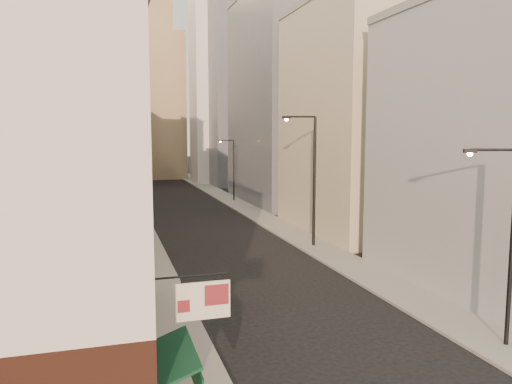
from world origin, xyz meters
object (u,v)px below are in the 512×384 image
object	(u,v)px
clock_tower	(146,89)
traffic_light_left	(129,184)
white_tower	(215,78)
streetlamp_far	(232,166)
streetlamp_mid	(311,173)
streetlamp_near	(507,236)

from	to	relation	value
clock_tower	traffic_light_left	bearing A→B (deg)	-96.80
white_tower	streetlamp_far	world-z (taller)	white_tower
streetlamp_mid	streetlamp_near	bearing A→B (deg)	-81.64
white_tower	traffic_light_left	bearing A→B (deg)	-115.66
streetlamp_mid	streetlamp_far	size ratio (longest dim) A/B	1.27
streetlamp_far	streetlamp_mid	bearing A→B (deg)	-92.68
white_tower	streetlamp_mid	size ratio (longest dim) A/B	4.07
streetlamp_mid	traffic_light_left	size ratio (longest dim) A/B	2.04
streetlamp_near	streetlamp_far	distance (m)	46.68
clock_tower	streetlamp_mid	distance (m)	68.50
clock_tower	streetlamp_near	distance (m)	87.75
white_tower	streetlamp_near	xyz separation A→B (m)	(-3.49, -72.47, -13.88)
streetlamp_near	traffic_light_left	bearing A→B (deg)	132.44
streetlamp_near	traffic_light_left	distance (m)	39.73
clock_tower	white_tower	world-z (taller)	clock_tower
traffic_light_left	clock_tower	bearing A→B (deg)	-100.63
clock_tower	streetlamp_near	xyz separation A→B (m)	(7.51, -86.47, -12.90)
clock_tower	white_tower	distance (m)	17.83
streetlamp_far	traffic_light_left	bearing A→B (deg)	-147.04
streetlamp_near	clock_tower	bearing A→B (deg)	117.75
white_tower	clock_tower	bearing A→B (deg)	128.16
streetlamp_near	streetlamp_mid	bearing A→B (deg)	113.94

